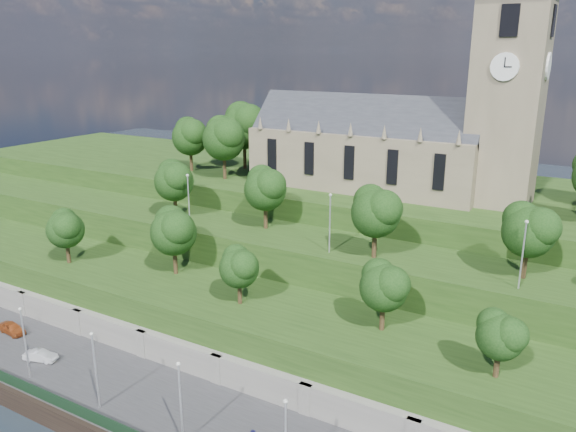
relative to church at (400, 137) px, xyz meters
The scene contains 12 objects.
retaining_wall 39.48m from the church, 91.33° to the right, with size 160.00×2.10×5.00m.
embankment_lower 33.57m from the church, 91.61° to the right, with size 160.00×12.00×8.00m, color #1F3913.
embankment_upper 23.71m from the church, 92.66° to the right, with size 160.00×10.00×12.00m, color #1F3913.
hilltop 15.57m from the church, 101.11° to the left, with size 160.00×32.00×15.00m, color #1F3913.
church is the anchor object (origin of this frame).
trees_lower 29.27m from the church, 94.15° to the right, with size 69.96×9.06×8.20m.
trees_upper 18.61m from the church, 83.36° to the right, with size 61.06×8.36×8.02m.
trees_hilltop 3.37m from the church, 166.79° to the right, with size 71.50×16.71×10.88m.
lamp_posts_promenade 46.44m from the church, 93.67° to the right, with size 60.36×0.36×7.72m.
lamp_posts_upper 21.04m from the church, 92.26° to the right, with size 40.36×0.36×6.83m.
car_left 54.29m from the church, 130.23° to the right, with size 1.55×3.85×1.31m, color brown.
car_middle 51.69m from the church, 120.96° to the right, with size 1.24×3.55×1.17m, color #A0A1A5.
Camera 1 is at (25.59, -27.63, 33.77)m, focal length 35.00 mm.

